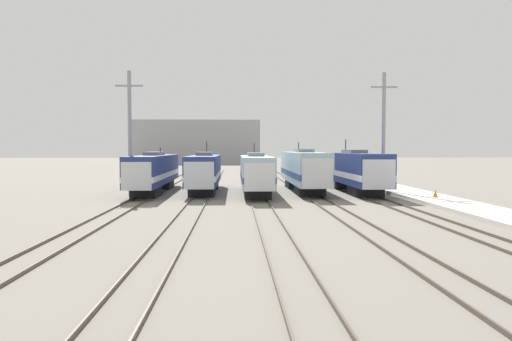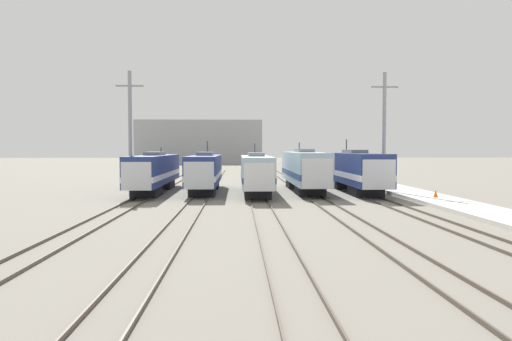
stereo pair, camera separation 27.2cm
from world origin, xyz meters
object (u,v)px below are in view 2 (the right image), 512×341
Objects in this scene: locomotive_far_left at (154,172)px; catenary_tower_left at (130,131)px; locomotive_far_right at (356,170)px; traffic_cone at (436,193)px; locomotive_center_left at (205,172)px; locomotive_center at (256,173)px; catenary_tower_right at (384,131)px; locomotive_center_right at (305,170)px.

catenary_tower_left is at bearing -131.79° from locomotive_far_left.
locomotive_far_right is 27.63× the size of traffic_cone.
locomotive_center_left is 15.30m from locomotive_far_right.
locomotive_center is at bearing -168.42° from locomotive_far_right.
catenary_tower_left is at bearing -162.39° from locomotive_center_left.
locomotive_far_right is at bearing 4.42° from catenary_tower_left.
catenary_tower_left and catenary_tower_right have the same top height.
locomotive_far_right is (20.38, -0.39, 0.10)m from locomotive_far_left.
catenary_tower_right is (24.63, 0.00, 0.00)m from catenary_tower_left.
locomotive_center is 12.74m from catenary_tower_left.
catenary_tower_left is (-1.89, -2.12, 4.00)m from locomotive_far_left.
locomotive_far_left is 1.16× the size of locomotive_center.
locomotive_center_left is 1.42× the size of catenary_tower_left.
catenary_tower_right reaches higher than locomotive_center.
locomotive_center is (5.10, -2.58, -0.02)m from locomotive_center_left.
locomotive_center_right is at bearing 160.71° from catenary_tower_right.
catenary_tower_left is 1.00× the size of catenary_tower_right.
locomotive_center_left is 18.23m from catenary_tower_right.
traffic_cone is (9.83, -9.61, -1.61)m from locomotive_center_right.
locomotive_center is 1.37× the size of catenary_tower_right.
traffic_cone is (27.01, -7.00, -5.46)m from catenary_tower_left.
traffic_cone is at bearing -61.50° from locomotive_far_right.
locomotive_center_left reaches higher than traffic_cone.
locomotive_center is at bearing -1.74° from catenary_tower_left.
locomotive_far_right is at bearing -1.11° from locomotive_far_left.
locomotive_center is at bearing -26.89° from locomotive_center_left.
locomotive_center is at bearing -149.73° from locomotive_center_right.
locomotive_far_left is at bearing -178.85° from locomotive_center_left.
locomotive_far_left is at bearing -178.16° from locomotive_center_right.
locomotive_far_left is 1.06× the size of locomotive_far_right.
locomotive_far_left is 29.25× the size of traffic_cone.
locomotive_far_left is at bearing 48.21° from catenary_tower_left.
catenary_tower_right is at bearing 0.00° from catenary_tower_left.
locomotive_center_left reaches higher than locomotive_center_right.
locomotive_center_right is 1.00× the size of locomotive_far_right.
locomotive_center is at bearing 156.04° from traffic_cone.
catenary_tower_left is 28.43m from traffic_cone.
traffic_cone is at bearing -23.96° from locomotive_center.
locomotive_far_right is 10.05m from traffic_cone.
catenary_tower_right is at bearing -36.18° from locomotive_far_right.
catenary_tower_left reaches higher than locomotive_far_right.
locomotive_center_left is at bearing 153.11° from locomotive_center.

